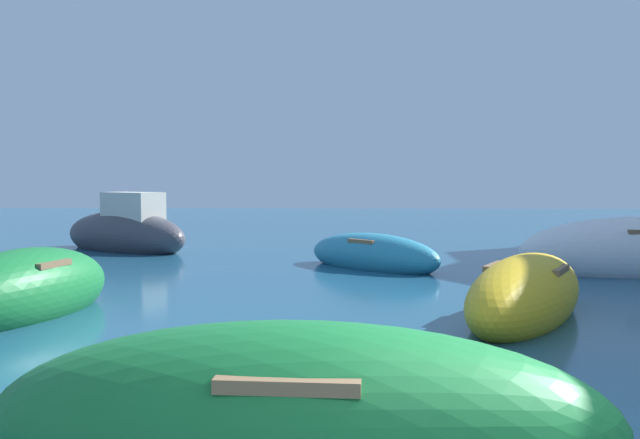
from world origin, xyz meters
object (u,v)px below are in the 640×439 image
(moored_boat_6, at_px, (373,255))
(moored_boat_7, at_px, (126,233))
(moored_boat_0, at_px, (526,295))
(moored_boat_8, at_px, (299,431))
(moored_boat_4, at_px, (24,291))

(moored_boat_6, relative_size, moored_boat_7, 0.73)
(moored_boat_0, relative_size, moored_boat_7, 0.94)
(moored_boat_8, bearing_deg, moored_boat_4, -49.03)
(moored_boat_4, xyz_separation_m, moored_boat_8, (4.19, -5.50, 0.04))
(moored_boat_0, relative_size, moored_boat_6, 1.29)
(moored_boat_7, bearing_deg, moored_boat_6, -175.00)
(moored_boat_8, bearing_deg, moored_boat_7, -65.66)
(moored_boat_0, distance_m, moored_boat_6, 5.68)
(moored_boat_6, distance_m, moored_boat_7, 7.35)
(moored_boat_4, distance_m, moored_boat_6, 7.46)
(moored_boat_4, height_order, moored_boat_6, moored_boat_4)
(moored_boat_6, bearing_deg, moored_boat_7, 14.79)
(moored_boat_4, height_order, moored_boat_7, moored_boat_7)
(moored_boat_0, height_order, moored_boat_7, moored_boat_7)
(moored_boat_6, relative_size, moored_boat_8, 0.79)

